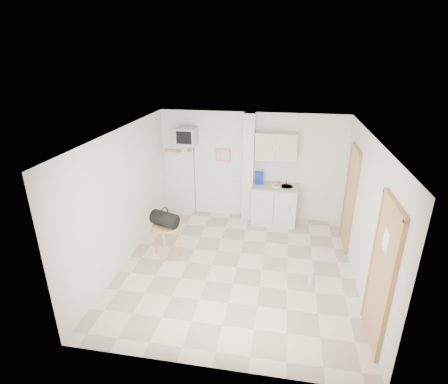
% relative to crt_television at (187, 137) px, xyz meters
% --- Properties ---
extents(ground, '(4.50, 4.50, 0.00)m').
position_rel_crt_television_xyz_m(ground, '(1.45, -2.02, -1.94)').
color(ground, beige).
rests_on(ground, ground).
extents(room_envelope, '(4.24, 4.54, 2.55)m').
position_rel_crt_television_xyz_m(room_envelope, '(1.69, -1.93, -0.40)').
color(room_envelope, white).
rests_on(room_envelope, ground).
extents(kitchenette, '(1.03, 0.58, 2.10)m').
position_rel_crt_television_xyz_m(kitchenette, '(2.02, -0.02, -1.13)').
color(kitchenette, silver).
rests_on(kitchenette, ground).
extents(crt_television, '(0.44, 0.45, 2.15)m').
position_rel_crt_television_xyz_m(crt_television, '(0.00, 0.00, 0.00)').
color(crt_television, slate).
rests_on(crt_television, ground).
extents(round_table, '(0.57, 0.57, 0.67)m').
position_rel_crt_television_xyz_m(round_table, '(0.07, -1.84, -1.36)').
color(round_table, '#C58849').
rests_on(round_table, ground).
extents(duffel_bag, '(0.58, 0.45, 0.38)m').
position_rel_crt_television_xyz_m(duffel_bag, '(0.05, -1.88, -1.12)').
color(duffel_bag, black).
rests_on(duffel_bag, round_table).
extents(water_bottle, '(0.11, 0.11, 0.32)m').
position_rel_crt_television_xyz_m(water_bottle, '(2.79, -2.26, -1.79)').
color(water_bottle, '#99AECC').
rests_on(water_bottle, ground).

